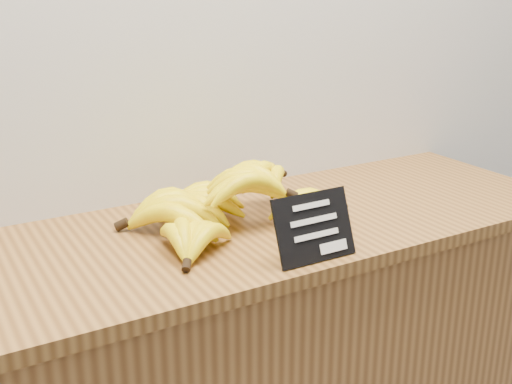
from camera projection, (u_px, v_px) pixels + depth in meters
name	position (u px, v px, depth m)	size (l,w,h in m)	color
counter_top	(245.00, 231.00, 1.40)	(1.58, 0.54, 0.03)	brown
chalkboard_sign	(314.00, 227.00, 1.21)	(0.17, 0.01, 0.13)	black
banana_pile	(230.00, 205.00, 1.37)	(0.52, 0.39, 0.12)	#FFED0A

